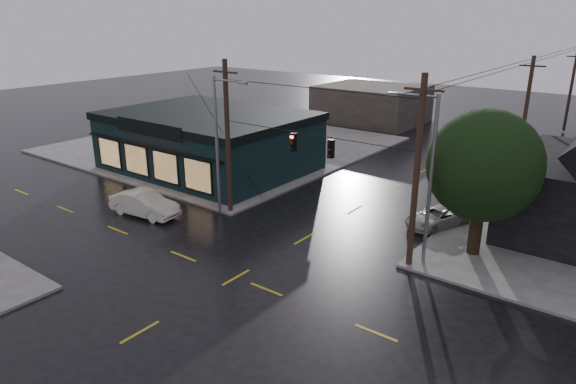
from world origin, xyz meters
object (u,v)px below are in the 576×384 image
Objects in this scene: corner_tree at (484,166)px; utility_pole_nw at (231,212)px; sedan_cream at (145,204)px; suv_silver at (437,217)px; utility_pole_ne at (409,266)px.

utility_pole_nw is at bearing -167.43° from corner_tree.
sedan_cream reaches higher than suv_silver.
corner_tree is at bearing 56.28° from utility_pole_ne.
corner_tree reaches higher than suv_silver.
corner_tree is 6.61m from utility_pole_ne.
sedan_cream is 19.05m from suv_silver.
utility_pole_ne is (13.00, 0.00, 0.00)m from utility_pole_nw.
suv_silver is at bearing 98.63° from utility_pole_ne.
suv_silver is (-0.93, 6.13, 0.62)m from utility_pole_ne.
utility_pole_nw is 2.05× the size of sedan_cream.
sedan_cream is at bearing -126.66° from suv_silver.
corner_tree reaches higher than sedan_cream.
utility_pole_ne is 2.05× the size of sedan_cream.
corner_tree is at bearing 12.57° from utility_pole_nw.
suv_silver is at bearing 26.94° from utility_pole_nw.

